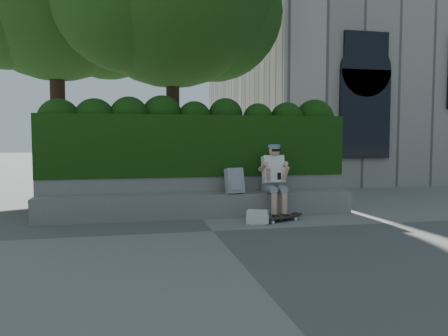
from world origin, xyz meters
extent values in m
plane|color=slate|center=(0.00, 0.00, 0.00)|extent=(80.00, 80.00, 0.00)
cube|color=gray|center=(0.00, 1.25, 0.23)|extent=(6.00, 0.45, 0.45)
cube|color=gray|center=(0.00, 1.73, 0.38)|extent=(6.00, 0.50, 0.75)
cube|color=black|center=(0.00, 1.95, 1.35)|extent=(6.00, 1.00, 1.20)
cube|color=gray|center=(9.00, 11.00, 7.50)|extent=(12.00, 12.00, 15.00)
cylinder|color=black|center=(-0.22, 4.21, 1.57)|extent=(0.33, 0.33, 3.13)
cylinder|color=black|center=(-3.17, 5.56, 1.62)|extent=(0.39, 0.39, 3.24)
cube|color=gray|center=(1.40, 1.20, 0.56)|extent=(0.36, 0.26, 0.22)
cube|color=white|center=(1.40, 1.13, 0.90)|extent=(0.40, 0.32, 0.55)
sphere|color=tan|center=(1.40, 1.06, 1.26)|extent=(0.21, 0.21, 0.21)
cylinder|color=teal|center=(1.40, 1.08, 1.35)|extent=(0.23, 0.23, 0.06)
cube|color=black|center=(1.40, 0.78, 0.80)|extent=(0.07, 0.02, 0.13)
cylinder|color=tan|center=(1.30, 0.76, 0.24)|extent=(0.11, 0.11, 0.47)
cylinder|color=tan|center=(1.50, 0.76, 0.24)|extent=(0.11, 0.11, 0.47)
cube|color=black|center=(1.30, 0.70, 0.05)|extent=(0.10, 0.26, 0.10)
cube|color=black|center=(1.50, 0.70, 0.05)|extent=(0.10, 0.26, 0.10)
cube|color=black|center=(1.36, 0.54, 0.07)|extent=(0.80, 0.49, 0.02)
cylinder|color=silver|center=(1.14, 0.36, 0.03)|extent=(0.06, 0.05, 0.05)
cylinder|color=silver|center=(1.07, 0.51, 0.03)|extent=(0.06, 0.05, 0.05)
cylinder|color=silver|center=(1.64, 0.57, 0.03)|extent=(0.06, 0.05, 0.05)
cylinder|color=silver|center=(1.58, 0.73, 0.03)|extent=(0.06, 0.05, 0.05)
cube|color=silver|center=(0.64, 1.15, 0.69)|extent=(0.36, 0.24, 0.48)
cube|color=silver|center=(0.89, 0.46, 0.12)|extent=(0.43, 0.38, 0.23)
camera|label=1|loc=(-1.28, -6.85, 1.51)|focal=35.00mm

